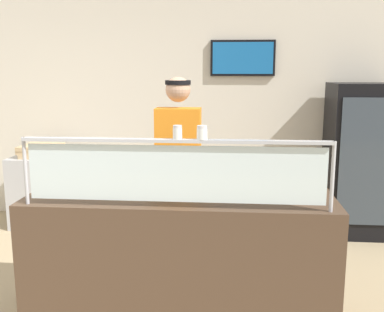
% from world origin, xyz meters
% --- Properties ---
extents(ground_plane, '(12.00, 12.00, 0.00)m').
position_xyz_m(ground_plane, '(1.07, 1.00, 0.00)').
color(ground_plane, tan).
rests_on(ground_plane, ground).
extents(shop_rear_unit, '(6.55, 0.13, 2.70)m').
position_xyz_m(shop_rear_unit, '(1.08, 2.80, 1.36)').
color(shop_rear_unit, silver).
rests_on(shop_rear_unit, ground).
extents(serving_counter, '(2.15, 0.80, 0.95)m').
position_xyz_m(serving_counter, '(1.07, 0.40, 0.47)').
color(serving_counter, '#4C3828').
rests_on(serving_counter, ground).
extents(sneeze_guard, '(1.97, 0.06, 0.44)m').
position_xyz_m(sneeze_guard, '(1.07, 0.06, 1.23)').
color(sneeze_guard, '#B2B5BC').
rests_on(sneeze_guard, serving_counter).
extents(pizza_tray, '(0.41, 0.41, 0.04)m').
position_xyz_m(pizza_tray, '(0.98, 0.45, 0.97)').
color(pizza_tray, '#9EA0A8').
rests_on(pizza_tray, serving_counter).
extents(pizza_server, '(0.13, 0.29, 0.01)m').
position_xyz_m(pizza_server, '(0.97, 0.43, 0.99)').
color(pizza_server, '#ADAFB7').
rests_on(pizza_server, pizza_tray).
extents(parmesan_shaker, '(0.06, 0.06, 0.09)m').
position_xyz_m(parmesan_shaker, '(1.09, 0.06, 1.43)').
color(parmesan_shaker, white).
rests_on(parmesan_shaker, sneeze_guard).
extents(pepper_flake_shaker, '(0.07, 0.07, 0.09)m').
position_xyz_m(pepper_flake_shaker, '(1.24, 0.06, 1.43)').
color(pepper_flake_shaker, white).
rests_on(pepper_flake_shaker, sneeze_guard).
extents(worker_figure, '(0.41, 0.50, 1.76)m').
position_xyz_m(worker_figure, '(0.98, 1.08, 1.01)').
color(worker_figure, '#23232D').
rests_on(worker_figure, ground).
extents(drink_fridge, '(0.71, 0.66, 1.68)m').
position_xyz_m(drink_fridge, '(2.85, 2.35, 0.84)').
color(drink_fridge, black).
rests_on(drink_fridge, ground).
extents(prep_shelf, '(0.70, 0.55, 0.83)m').
position_xyz_m(prep_shelf, '(-0.76, 2.31, 0.41)').
color(prep_shelf, '#B7BABF').
rests_on(prep_shelf, ground).
extents(pizza_box_stack, '(0.46, 0.44, 0.13)m').
position_xyz_m(pizza_box_stack, '(-0.76, 2.31, 0.89)').
color(pizza_box_stack, tan).
rests_on(pizza_box_stack, prep_shelf).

